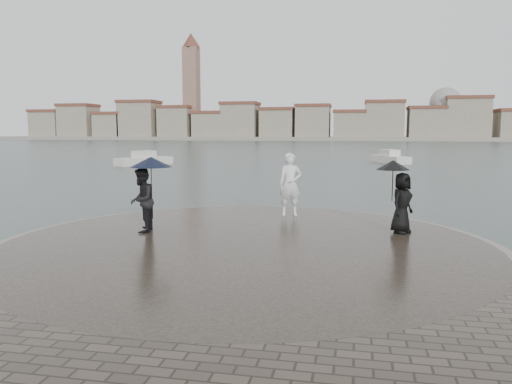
# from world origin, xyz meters

# --- Properties ---
(ground) EXTENTS (400.00, 400.00, 0.00)m
(ground) POSITION_xyz_m (0.00, 0.00, 0.00)
(ground) COLOR #2B3835
(ground) RESTS_ON ground
(kerb_ring) EXTENTS (12.50, 12.50, 0.32)m
(kerb_ring) POSITION_xyz_m (0.00, 3.50, 0.16)
(kerb_ring) COLOR gray
(kerb_ring) RESTS_ON ground
(quay_tip) EXTENTS (11.90, 11.90, 0.36)m
(quay_tip) POSITION_xyz_m (0.00, 3.50, 0.18)
(quay_tip) COLOR #2D261E
(quay_tip) RESTS_ON ground
(statue) EXTENTS (0.82, 0.62, 2.03)m
(statue) POSITION_xyz_m (0.55, 7.65, 1.37)
(statue) COLOR white
(statue) RESTS_ON quay_tip
(visitor_left) EXTENTS (1.22, 1.15, 2.04)m
(visitor_left) POSITION_xyz_m (-2.94, 4.17, 1.51)
(visitor_left) COLOR black
(visitor_left) RESTS_ON quay_tip
(visitor_right) EXTENTS (1.14, 1.03, 1.95)m
(visitor_right) POSITION_xyz_m (3.79, 5.45, 1.42)
(visitor_right) COLOR black
(visitor_right) RESTS_ON quay_tip
(far_skyline) EXTENTS (260.00, 20.00, 37.00)m
(far_skyline) POSITION_xyz_m (-6.29, 160.71, 5.61)
(far_skyline) COLOR gray
(far_skyline) RESTS_ON ground
(boats) EXTENTS (26.27, 13.33, 1.50)m
(boats) POSITION_xyz_m (-5.37, 38.39, 0.38)
(boats) COLOR silver
(boats) RESTS_ON ground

